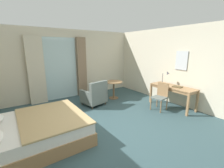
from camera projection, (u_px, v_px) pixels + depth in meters
ground at (113, 130)px, 3.94m from camera, size 6.44×7.01×0.10m
wall_back at (67, 64)px, 6.21m from camera, size 6.04×0.12×2.72m
wall_right at (184, 67)px, 5.25m from camera, size 0.12×6.61×2.72m
balcony_glass_door at (60, 69)px, 6.01m from camera, size 1.30×0.02×2.39m
curtain_panel_left at (36, 71)px, 5.45m from camera, size 0.57×0.10×2.42m
curtain_panel_right at (82, 67)px, 6.41m from camera, size 0.38×0.10×2.42m
bed at (33, 131)px, 3.27m from camera, size 2.06×1.78×1.11m
writing_desk at (173, 89)px, 5.21m from camera, size 0.59×1.52×0.74m
desk_chair at (161, 95)px, 5.05m from camera, size 0.47×0.46×0.89m
desk_lamp at (166, 76)px, 5.41m from camera, size 0.22×0.29×0.49m
closed_book at (177, 87)px, 5.06m from camera, size 0.26×0.32×0.03m
armchair_by_window at (95, 96)px, 5.45m from camera, size 0.86×0.83×0.89m
round_cafe_table at (114, 86)px, 6.15m from camera, size 0.69×0.69×0.70m
wall_mirror at (182, 61)px, 5.19m from camera, size 0.02×0.42×0.63m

